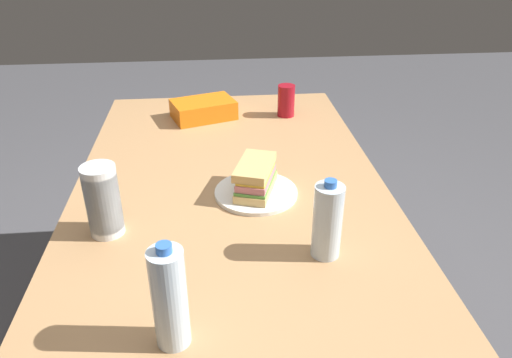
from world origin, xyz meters
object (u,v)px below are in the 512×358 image
object	(u,v)px
sandwich	(256,177)
water_bottle_tall	(327,221)
paper_plate	(256,193)
dining_table	(231,208)
chip_bag	(203,109)
plastic_cup_stack	(103,201)
water_bottle_spare	(170,298)
soda_can_red	(286,101)

from	to	relation	value
sandwich	water_bottle_tall	distance (m)	0.32
paper_plate	sandwich	size ratio (longest dim) A/B	1.16
dining_table	water_bottle_tall	size ratio (longest dim) A/B	7.68
paper_plate	chip_bag	xyz separation A→B (m)	(0.60, 0.15, 0.03)
plastic_cup_stack	sandwich	bearing A→B (deg)	-68.43
water_bottle_tall	water_bottle_spare	xyz separation A→B (m)	(-0.23, 0.34, 0.01)
soda_can_red	water_bottle_tall	world-z (taller)	water_bottle_tall
dining_table	plastic_cup_stack	distance (m)	0.43
sandwich	water_bottle_spare	xyz separation A→B (m)	(-0.52, 0.20, 0.05)
paper_plate	plastic_cup_stack	world-z (taller)	plastic_cup_stack
sandwich	water_bottle_tall	bearing A→B (deg)	-154.86
soda_can_red	paper_plate	bearing A→B (deg)	163.66
sandwich	soda_can_red	distance (m)	0.61
chip_bag	plastic_cup_stack	world-z (taller)	plastic_cup_stack
sandwich	plastic_cup_stack	size ratio (longest dim) A/B	1.10
sandwich	soda_can_red	world-z (taller)	soda_can_red
chip_bag	dining_table	bearing A→B (deg)	-100.17
paper_plate	water_bottle_spare	distance (m)	0.57
paper_plate	chip_bag	distance (m)	0.62
water_bottle_tall	plastic_cup_stack	distance (m)	0.54
dining_table	water_bottle_tall	distance (m)	0.46
sandwich	chip_bag	xyz separation A→B (m)	(0.59, 0.15, -0.02)
dining_table	water_bottle_spare	bearing A→B (deg)	167.37
plastic_cup_stack	water_bottle_spare	bearing A→B (deg)	-153.65
paper_plate	sandwich	xyz separation A→B (m)	(0.00, 0.00, 0.05)
paper_plate	sandwich	distance (m)	0.05
soda_can_red	water_bottle_tall	size ratio (longest dim) A/B	0.62
soda_can_red	water_bottle_spare	size ratio (longest dim) A/B	0.55
chip_bag	sandwich	bearing A→B (deg)	-94.72
chip_bag	water_bottle_spare	size ratio (longest dim) A/B	1.03
sandwich	plastic_cup_stack	world-z (taller)	plastic_cup_stack
sandwich	plastic_cup_stack	xyz separation A→B (m)	(-0.15, 0.39, 0.04)
soda_can_red	chip_bag	bearing A→B (deg)	89.00
dining_table	water_bottle_tall	world-z (taller)	water_bottle_tall
soda_can_red	water_bottle_tall	bearing A→B (deg)	177.54
sandwich	chip_bag	distance (m)	0.61
plastic_cup_stack	chip_bag	bearing A→B (deg)	-17.85
chip_bag	water_bottle_spare	distance (m)	1.12
dining_table	water_bottle_tall	bearing A→B (deg)	-150.52
chip_bag	plastic_cup_stack	distance (m)	0.79
soda_can_red	water_bottle_spare	world-z (taller)	water_bottle_spare
dining_table	soda_can_red	xyz separation A→B (m)	(0.51, -0.24, 0.15)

